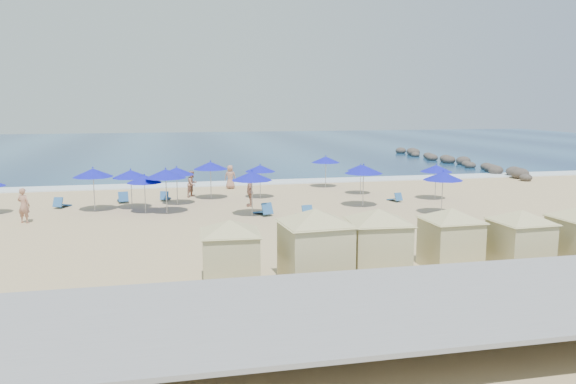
{
  "coord_description": "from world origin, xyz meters",
  "views": [
    {
      "loc": [
        -5.23,
        -28.07,
        6.28
      ],
      "look_at": [
        1.58,
        3.0,
        1.23
      ],
      "focal_mm": 35.0,
      "sensor_mm": 36.0,
      "label": 1
    }
  ],
  "objects_px": {
    "umbrella_2": "(131,174)",
    "beachgoer_3": "(230,177)",
    "umbrella_4": "(210,166)",
    "beachgoer_0": "(24,205)",
    "umbrella_6": "(252,176)",
    "beachgoer_1": "(192,184)",
    "rock_jetty": "(454,161)",
    "umbrella_7": "(260,168)",
    "umbrella_8": "(364,169)",
    "umbrella_10": "(361,168)",
    "cabana_4": "(521,232)",
    "umbrella_3": "(144,179)",
    "cabana_1": "(315,237)",
    "cabana_3": "(451,230)",
    "beachgoer_2": "(250,192)",
    "trash_bin": "(364,224)",
    "umbrella_5": "(177,171)",
    "umbrella_12": "(436,168)",
    "cabana_2": "(378,234)",
    "umbrella_1": "(93,173)",
    "cabana_0": "(230,244)",
    "umbrella_13": "(166,174)",
    "umbrella_11": "(443,176)",
    "umbrella_9": "(326,160)"
  },
  "relations": [
    {
      "from": "umbrella_8",
      "to": "umbrella_11",
      "type": "xyz_separation_m",
      "value": [
        3.55,
        -3.24,
        -0.1
      ]
    },
    {
      "from": "umbrella_8",
      "to": "umbrella_10",
      "type": "distance_m",
      "value": 4.8
    },
    {
      "from": "umbrella_2",
      "to": "umbrella_7",
      "type": "relative_size",
      "value": 1.06
    },
    {
      "from": "umbrella_9",
      "to": "beachgoer_1",
      "type": "height_order",
      "value": "umbrella_9"
    },
    {
      "from": "rock_jetty",
      "to": "umbrella_4",
      "type": "distance_m",
      "value": 31.01
    },
    {
      "from": "umbrella_11",
      "to": "umbrella_13",
      "type": "distance_m",
      "value": 15.7
    },
    {
      "from": "umbrella_4",
      "to": "umbrella_3",
      "type": "bearing_deg",
      "value": -135.49
    },
    {
      "from": "umbrella_10",
      "to": "rock_jetty",
      "type": "bearing_deg",
      "value": 45.63
    },
    {
      "from": "cabana_1",
      "to": "umbrella_11",
      "type": "xyz_separation_m",
      "value": [
        10.27,
        10.43,
        0.52
      ]
    },
    {
      "from": "umbrella_3",
      "to": "beachgoer_3",
      "type": "xyz_separation_m",
      "value": [
        5.86,
        8.31,
        -1.1
      ]
    },
    {
      "from": "beachgoer_0",
      "to": "umbrella_11",
      "type": "bearing_deg",
      "value": -162.43
    },
    {
      "from": "umbrella_6",
      "to": "beachgoer_2",
      "type": "distance_m",
      "value": 3.31
    },
    {
      "from": "umbrella_10",
      "to": "umbrella_11",
      "type": "height_order",
      "value": "umbrella_11"
    },
    {
      "from": "rock_jetty",
      "to": "trash_bin",
      "type": "height_order",
      "value": "rock_jetty"
    },
    {
      "from": "trash_bin",
      "to": "beachgoer_3",
      "type": "distance_m",
      "value": 16.21
    },
    {
      "from": "umbrella_4",
      "to": "beachgoer_0",
      "type": "height_order",
      "value": "umbrella_4"
    },
    {
      "from": "cabana_1",
      "to": "cabana_2",
      "type": "relative_size",
      "value": 1.07
    },
    {
      "from": "trash_bin",
      "to": "umbrella_1",
      "type": "bearing_deg",
      "value": 138.94
    },
    {
      "from": "umbrella_2",
      "to": "beachgoer_3",
      "type": "xyz_separation_m",
      "value": [
        6.69,
        6.83,
        -1.24
      ]
    },
    {
      "from": "umbrella_11",
      "to": "beachgoer_1",
      "type": "bearing_deg",
      "value": 145.68
    },
    {
      "from": "cabana_4",
      "to": "umbrella_4",
      "type": "height_order",
      "value": "umbrella_4"
    },
    {
      "from": "beachgoer_0",
      "to": "beachgoer_2",
      "type": "bearing_deg",
      "value": -145.37
    },
    {
      "from": "umbrella_3",
      "to": "beachgoer_1",
      "type": "xyz_separation_m",
      "value": [
        2.93,
        5.23,
        -1.1
      ]
    },
    {
      "from": "umbrella_5",
      "to": "umbrella_10",
      "type": "xyz_separation_m",
      "value": [
        12.53,
        1.41,
        -0.25
      ]
    },
    {
      "from": "umbrella_5",
      "to": "umbrella_12",
      "type": "relative_size",
      "value": 1.03
    },
    {
      "from": "umbrella_6",
      "to": "beachgoer_3",
      "type": "distance_m",
      "value": 10.49
    },
    {
      "from": "umbrella_8",
      "to": "beachgoer_2",
      "type": "distance_m",
      "value": 7.07
    },
    {
      "from": "rock_jetty",
      "to": "trash_bin",
      "type": "relative_size",
      "value": 33.03
    },
    {
      "from": "cabana_0",
      "to": "umbrella_12",
      "type": "height_order",
      "value": "cabana_0"
    },
    {
      "from": "cabana_4",
      "to": "cabana_1",
      "type": "bearing_deg",
      "value": -179.95
    },
    {
      "from": "umbrella_6",
      "to": "beachgoer_2",
      "type": "bearing_deg",
      "value": 83.91
    },
    {
      "from": "trash_bin",
      "to": "umbrella_10",
      "type": "distance_m",
      "value": 11.66
    },
    {
      "from": "umbrella_5",
      "to": "umbrella_9",
      "type": "height_order",
      "value": "umbrella_5"
    },
    {
      "from": "umbrella_1",
      "to": "umbrella_4",
      "type": "xyz_separation_m",
      "value": [
        7.01,
        2.79,
        -0.05
      ]
    },
    {
      "from": "rock_jetty",
      "to": "umbrella_6",
      "type": "bearing_deg",
      "value": -137.78
    },
    {
      "from": "cabana_3",
      "to": "umbrella_13",
      "type": "height_order",
      "value": "umbrella_13"
    },
    {
      "from": "cabana_0",
      "to": "umbrella_1",
      "type": "height_order",
      "value": "umbrella_1"
    },
    {
      "from": "cabana_1",
      "to": "umbrella_3",
      "type": "distance_m",
      "value": 15.72
    },
    {
      "from": "umbrella_4",
      "to": "beachgoer_3",
      "type": "bearing_deg",
      "value": 67.57
    },
    {
      "from": "umbrella_2",
      "to": "umbrella_11",
      "type": "xyz_separation_m",
      "value": [
        17.31,
        -5.49,
        0.09
      ]
    },
    {
      "from": "cabana_0",
      "to": "umbrella_13",
      "type": "relative_size",
      "value": 1.54
    },
    {
      "from": "umbrella_7",
      "to": "umbrella_11",
      "type": "distance_m",
      "value": 11.95
    },
    {
      "from": "rock_jetty",
      "to": "umbrella_7",
      "type": "distance_m",
      "value": 28.5
    },
    {
      "from": "cabana_4",
      "to": "umbrella_8",
      "type": "xyz_separation_m",
      "value": [
        -1.33,
        13.66,
        0.85
      ]
    },
    {
      "from": "umbrella_7",
      "to": "beachgoer_1",
      "type": "xyz_separation_m",
      "value": [
        -4.39,
        1.58,
        -1.12
      ]
    },
    {
      "from": "beachgoer_3",
      "to": "umbrella_10",
      "type": "bearing_deg",
      "value": 163.09
    },
    {
      "from": "rock_jetty",
      "to": "beachgoer_3",
      "type": "height_order",
      "value": "beachgoer_3"
    },
    {
      "from": "umbrella_10",
      "to": "cabana_3",
      "type": "bearing_deg",
      "value": -98.56
    },
    {
      "from": "umbrella_6",
      "to": "beachgoer_1",
      "type": "xyz_separation_m",
      "value": [
        -2.96,
        7.33,
        -1.38
      ]
    },
    {
      "from": "trash_bin",
      "to": "cabana_4",
      "type": "relative_size",
      "value": 0.2
    }
  ]
}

